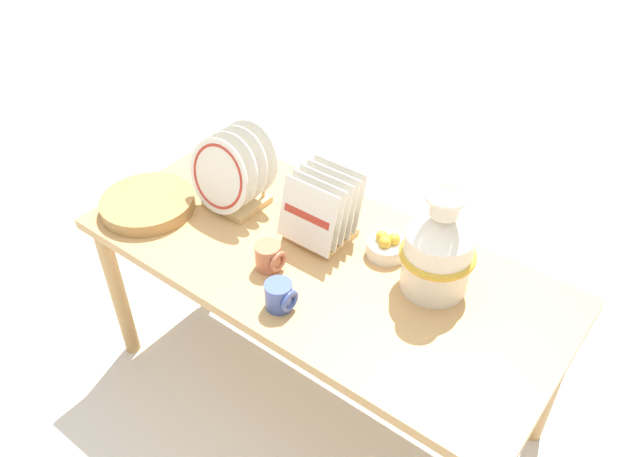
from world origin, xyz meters
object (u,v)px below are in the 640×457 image
mug_terracotta_glaze (269,257)px  fruit_bowl (387,246)px  ceramic_vase (438,249)px  mug_cobalt_glaze (280,296)px  wicker_charger_stack (148,204)px  dish_rack_square_plates (321,214)px  dish_rack_round_plates (232,176)px

mug_terracotta_glaze → fruit_bowl: 0.35m
ceramic_vase → mug_cobalt_glaze: ceramic_vase is taller
ceramic_vase → mug_cobalt_glaze: bearing=-131.6°
wicker_charger_stack → fruit_bowl: 0.80m
dish_rack_square_plates → fruit_bowl: 0.22m
ceramic_vase → wicker_charger_stack: ceramic_vase is taller
dish_rack_square_plates → fruit_bowl: size_ratio=1.78×
mug_cobalt_glaze → fruit_bowl: 0.38m
fruit_bowl → mug_cobalt_glaze: bearing=-107.1°
ceramic_vase → fruit_bowl: size_ratio=2.66×
ceramic_vase → mug_cobalt_glaze: (-0.29, -0.33, -0.10)m
wicker_charger_stack → mug_terracotta_glaze: bearing=3.1°
wicker_charger_stack → mug_cobalt_glaze: bearing=-6.8°
wicker_charger_stack → ceramic_vase: bearing=15.3°
dish_rack_round_plates → dish_rack_square_plates: bearing=8.0°
dish_rack_round_plates → dish_rack_square_plates: dish_rack_round_plates is taller
dish_rack_square_plates → mug_cobalt_glaze: size_ratio=2.57×
ceramic_vase → dish_rack_square_plates: bearing=-177.5°
mug_cobalt_glaze → mug_terracotta_glaze: 0.16m
wicker_charger_stack → mug_cobalt_glaze: 0.64m
dish_rack_round_plates → mug_cobalt_glaze: 0.51m
wicker_charger_stack → mug_terracotta_glaze: mug_terracotta_glaze is taller
ceramic_vase → fruit_bowl: 0.21m
ceramic_vase → fruit_bowl: (-0.18, 0.03, -0.11)m
dish_rack_round_plates → fruit_bowl: 0.55m
dish_rack_square_plates → wicker_charger_stack: bearing=-156.3°
ceramic_vase → mug_terracotta_glaze: (-0.42, -0.23, -0.10)m
wicker_charger_stack → mug_cobalt_glaze: (0.64, -0.08, 0.02)m
mug_terracotta_glaze → fruit_bowl: mug_terracotta_glaze is taller
dish_rack_round_plates → fruit_bowl: (0.54, 0.10, -0.08)m
dish_rack_square_plates → ceramic_vase: bearing=2.5°
ceramic_vase → dish_rack_square_plates: (-0.39, -0.02, -0.05)m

